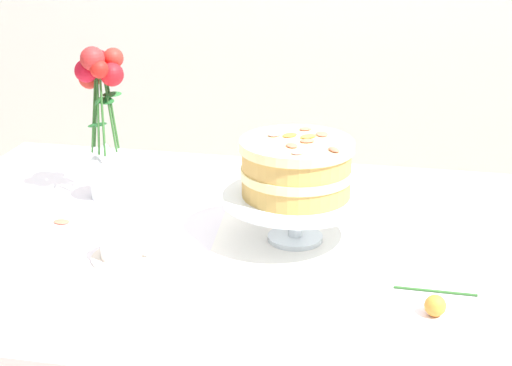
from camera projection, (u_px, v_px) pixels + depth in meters
dining_table at (229, 281)px, 1.66m from camera, size 1.40×1.00×0.74m
linen_napkin at (295, 241)px, 1.63m from camera, size 0.35×0.35×0.00m
cake_stand at (296, 203)px, 1.60m from camera, size 0.29×0.29×0.10m
layer_cake at (296, 168)px, 1.58m from camera, size 0.22×0.22×0.12m
flower_vase at (103, 122)px, 1.80m from camera, size 0.11×0.11×0.35m
teacup at (122, 247)px, 1.54m from camera, size 0.12×0.12×0.06m
fallen_rose at (435, 305)px, 1.35m from camera, size 0.14×0.10×0.04m
loose_petal_0 at (61, 222)px, 1.72m from camera, size 0.04×0.03×0.01m
loose_petal_2 at (230, 198)px, 1.85m from camera, size 0.02×0.04×0.00m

